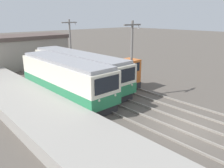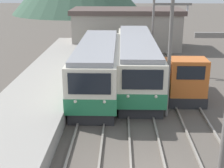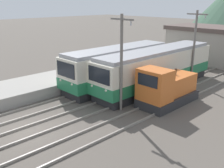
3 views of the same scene
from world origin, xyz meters
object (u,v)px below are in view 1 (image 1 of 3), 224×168
at_px(commuter_train_left, 65,80).
at_px(catenary_mast_far, 71,46).
at_px(shunting_locomotive, 117,75).
at_px(catenary_mast_mid, 132,57).
at_px(commuter_train_center, 78,71).

xyz_separation_m(commuter_train_left, catenary_mast_far, (4.31, 5.64, 2.03)).
height_order(shunting_locomotive, catenary_mast_mid, catenary_mast_mid).
height_order(commuter_train_center, shunting_locomotive, commuter_train_center).
bearing_deg(catenary_mast_far, commuter_train_left, -127.35).
bearing_deg(commuter_train_left, catenary_mast_mid, -43.14).
bearing_deg(catenary_mast_far, commuter_train_center, -113.09).
bearing_deg(catenary_mast_mid, shunting_locomotive, 65.88).
height_order(commuter_train_left, catenary_mast_far, catenary_mast_far).
relative_size(catenary_mast_mid, catenary_mast_far, 1.00).
xyz_separation_m(commuter_train_center, catenary_mast_mid, (1.51, -6.14, 2.06)).
height_order(commuter_train_left, shunting_locomotive, commuter_train_left).
height_order(catenary_mast_mid, catenary_mast_far, same).
bearing_deg(commuter_train_center, catenary_mast_mid, -76.21).
bearing_deg(commuter_train_center, catenary_mast_far, 66.91).
distance_m(commuter_train_left, shunting_locomotive, 5.86).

